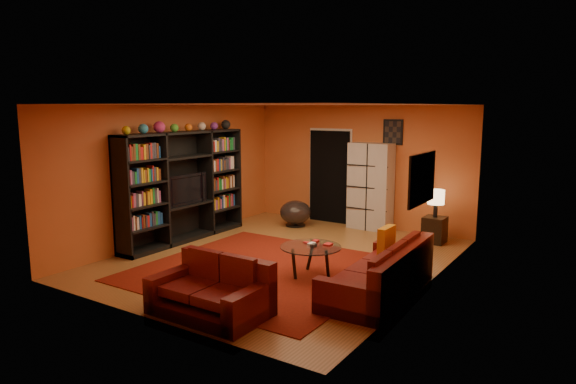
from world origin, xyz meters
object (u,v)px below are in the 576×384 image
Objects in this scene: tv at (183,189)px; loveseat at (214,291)px; coffee_table at (311,249)px; bowl_chair at (295,213)px; sofa at (384,275)px; storage_cabinet at (370,186)px; table_lamp at (436,198)px; entertainment_unit at (184,187)px; side_table at (434,230)px.

tv is 0.70× the size of loveseat.
coffee_table is 3.36m from bowl_chair.
bowl_chair is (-1.98, 2.71, -0.13)m from coffee_table.
storage_cabinet reaches higher than sofa.
table_lamp is at bearing -58.58° from tv.
tv is 4.47m from sofa.
tv is 0.56× the size of storage_cabinet.
sofa is (4.41, -0.69, -0.77)m from entertainment_unit.
tv is at bearing -116.89° from bowl_chair.
sofa is 1.22× the size of storage_cabinet.
sofa is 3.18m from table_lamp.
entertainment_unit reaches higher than storage_cabinet.
loveseat reaches higher than bowl_chair.
table_lamp is at bearing 0.00° from side_table.
coffee_table is at bearing -53.85° from bowl_chair.
entertainment_unit reaches higher than table_lamp.
bowl_chair is at bearing 61.36° from entertainment_unit.
coffee_table is 1.78× the size of table_lamp.
sofa is 3.13m from side_table.
tv is 1.09× the size of coffee_table.
sofa is at bearing -41.71° from loveseat.
table_lamp reaches higher than loveseat.
sofa is at bearing -98.06° from tv.
table_lamp reaches higher than side_table.
side_table is (2.96, 0.27, -0.05)m from bowl_chair.
storage_cabinet is 1.68m from side_table.
sofa is 4.46× the size of side_table.
sofa reaches higher than bowl_chair.
entertainment_unit reaches higher than bowl_chair.
storage_cabinet reaches higher than tv.
entertainment_unit is at bearing -118.64° from bowl_chair.
storage_cabinet is 2.69× the size of bowl_chair.
coffee_table is at bearing -108.17° from table_lamp.
sofa is 1.27m from coffee_table.
bowl_chair is (-1.46, -0.64, -0.61)m from storage_cabinet.
loveseat is at bearing -69.88° from bowl_chair.
entertainment_unit is 4.80m from table_lamp.
sofa is 1.54× the size of loveseat.
coffee_table is 1.86× the size of side_table.
coffee_table is at bearing -108.17° from side_table.
side_table is (1.28, 4.85, -0.04)m from loveseat.
entertainment_unit reaches higher than tv.
sofa is 4.31m from bowl_chair.
loveseat is at bearing -104.82° from table_lamp.
sofa is 3.96m from storage_cabinet.
side_table is (4.14, 2.43, -0.80)m from entertainment_unit.
sofa is 2.33m from loveseat.
storage_cabinet is 3.49× the size of table_lamp.
coffee_table is 3.43m from storage_cabinet.
coffee_table is 3.14m from side_table.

